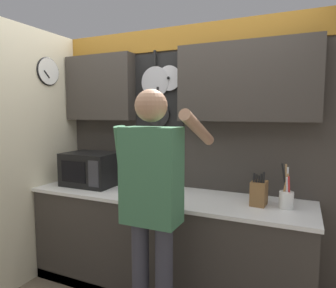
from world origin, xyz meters
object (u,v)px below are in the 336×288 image
Objects in this scene: utensil_crock at (286,197)px; person at (152,195)px; microwave at (91,169)px; knife_block at (259,193)px.

person is at bearing -143.62° from utensil_crock.
microwave is 1.50× the size of utensil_crock.
knife_block is (1.59, 0.00, -0.06)m from microwave.
person is (-0.61, -0.59, 0.06)m from knife_block.
person is (-0.81, -0.59, 0.08)m from utensil_crock.
knife_block is at bearing 0.02° from microwave.
person reaches higher than utensil_crock.
person reaches higher than microwave.
knife_block is 0.85m from person.
knife_block is 0.79× the size of utensil_crock.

